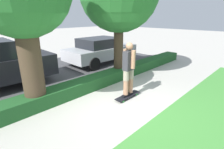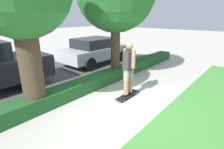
% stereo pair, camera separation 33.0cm
% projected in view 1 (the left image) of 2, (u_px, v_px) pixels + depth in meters
% --- Properties ---
extents(ground_plane, '(60.00, 60.00, 0.00)m').
position_uv_depth(ground_plane, '(122.00, 105.00, 5.01)').
color(ground_plane, '#BCB7AD').
extents(street_asphalt, '(12.68, 5.00, 0.01)m').
position_uv_depth(street_asphalt, '(51.00, 73.00, 7.76)').
color(street_asphalt, '#474749').
rests_on(street_asphalt, ground_plane).
extents(hedge_row, '(12.68, 0.60, 0.41)m').
position_uv_depth(hedge_row, '(87.00, 84.00, 5.99)').
color(hedge_row, '#1E5123').
rests_on(hedge_row, ground_plane).
extents(skateboard, '(0.98, 0.24, 0.08)m').
position_uv_depth(skateboard, '(128.00, 96.00, 5.44)').
color(skateboard, black).
rests_on(skateboard, ground_plane).
extents(skater_person, '(0.49, 0.42, 1.64)m').
position_uv_depth(skater_person, '(129.00, 68.00, 5.16)').
color(skater_person, black).
rests_on(skater_person, skateboard).
extents(parked_car_middle, '(3.89, 1.82, 1.35)m').
position_uv_depth(parked_car_middle, '(101.00, 50.00, 9.29)').
color(parked_car_middle, '#B7B7BC').
rests_on(parked_car_middle, ground_plane).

